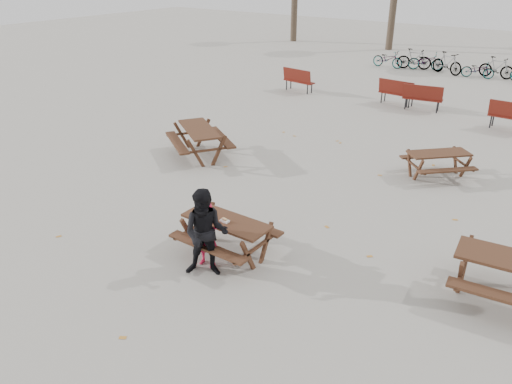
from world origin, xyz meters
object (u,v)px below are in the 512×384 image
Objects in this scene: child at (207,234)px; picnic_table_north at (200,142)px; main_picnic_table at (227,228)px; food_tray at (225,221)px; picnic_table_far at (437,165)px; adult at (206,234)px; soda_bottle at (210,217)px.

picnic_table_north is (-4.06, 4.35, -0.24)m from child.
picnic_table_north is at bearing 137.16° from main_picnic_table.
food_tray is at bearing 71.05° from child.
adult is at bearing -151.21° from picnic_table_far.
adult is 7.49m from picnic_table_far.
picnic_table_north reaches higher than food_tray.
child is 0.78× the size of adult.
food_tray reaches higher than picnic_table_far.
picnic_table_north is (-4.14, 3.90, -0.35)m from food_tray.
picnic_table_north is (-4.26, 4.58, -0.43)m from adult.
picnic_table_north is at bearing 133.89° from soda_bottle.
picnic_table_north is (-3.86, 4.02, -0.41)m from soda_bottle.
main_picnic_table is at bearing 104.67° from food_tray.
picnic_table_north is 1.25× the size of picnic_table_far.
picnic_table_far is at bearing 71.69° from food_tray.
main_picnic_table is at bearing -154.09° from picnic_table_far.
main_picnic_table is 10.59× the size of soda_bottle.
adult reaches higher than food_tray.
picnic_table_north is 6.81m from picnic_table_far.
adult is at bearing -80.27° from food_tray.
picnic_table_north is at bearing 123.54° from child.
picnic_table_far is (2.15, 6.50, -0.44)m from food_tray.
child reaches higher than food_tray.
main_picnic_table is at bearing -9.33° from picnic_table_north.
child is 0.36m from adult.
adult reaches higher than main_picnic_table.
soda_bottle is at bearing -155.98° from food_tray.
main_picnic_table is 0.83m from adult.
picnic_table_far is (6.29, 2.60, -0.09)m from picnic_table_north.
food_tray is at bearing -9.77° from picnic_table_north.
soda_bottle is (-0.25, -0.20, 0.26)m from main_picnic_table.
adult is at bearing -79.75° from main_picnic_table.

